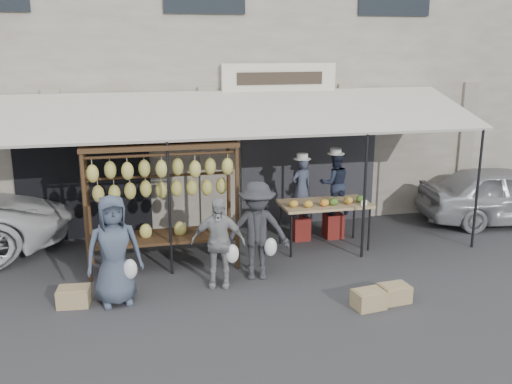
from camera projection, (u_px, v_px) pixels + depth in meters
ground_plane at (242, 296)px, 8.96m from camera, size 90.00×90.00×0.00m
shophouse at (188, 51)px, 14.15m from camera, size 24.00×6.15×7.30m
awning at (217, 115)px, 10.45m from camera, size 10.00×2.35×2.92m
banana_rack at (161, 181)px, 9.71m from camera, size 2.60×0.90×2.24m
produce_table at (325, 205)px, 10.84m from camera, size 1.70×0.90×1.04m
vendor_left at (302, 188)px, 11.26m from camera, size 0.51×0.41×1.23m
vendor_right at (335, 183)px, 11.38m from camera, size 0.64×0.52×1.27m
customer_left at (114, 250)px, 8.51m from camera, size 0.91×0.67×1.70m
customer_mid at (218, 242)px, 9.16m from camera, size 0.94×0.57×1.49m
customer_right at (257, 231)px, 9.44m from camera, size 1.18×0.83×1.67m
stool_left at (301, 228)px, 11.47m from camera, size 0.35×0.35×0.46m
stool_right at (333, 225)px, 11.61m from camera, size 0.38×0.38×0.50m
crate_near_a at (369, 299)px, 8.53m from camera, size 0.49×0.40×0.27m
crate_near_b at (394, 293)px, 8.74m from camera, size 0.48×0.38×0.27m
crate_far at (74, 297)px, 8.61m from camera, size 0.50×0.40×0.28m
sedan at (506, 195)px, 12.46m from camera, size 3.89×2.00×1.27m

